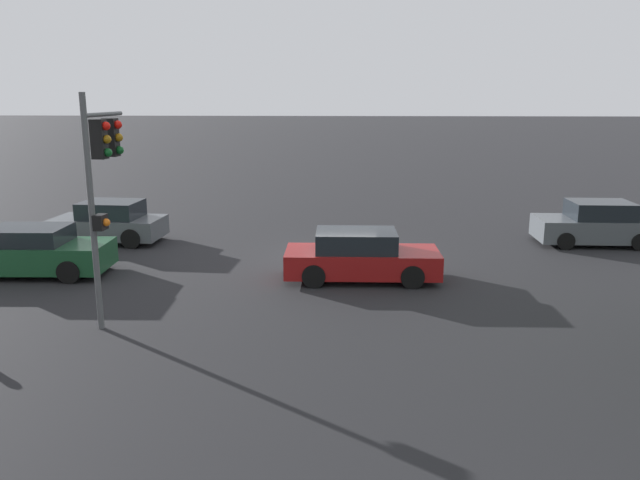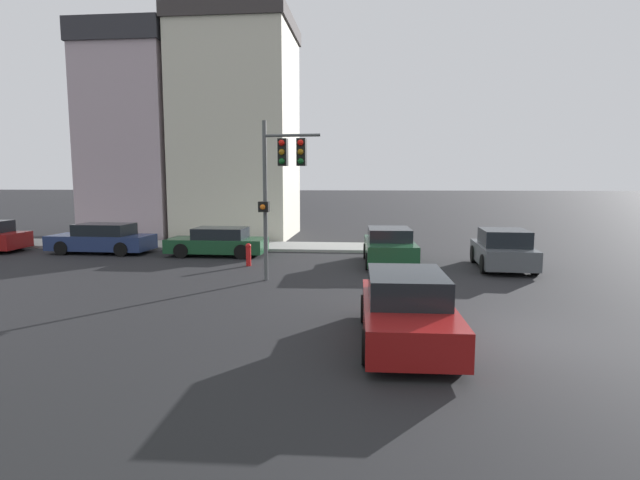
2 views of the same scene
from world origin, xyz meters
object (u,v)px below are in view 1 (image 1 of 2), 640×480
object	(u,v)px
traffic_signal	(102,166)
crossing_car_1	(360,257)
crossing_car_3	(595,224)
crossing_car_0	(109,223)
crossing_car_2	(34,252)

from	to	relation	value
traffic_signal	crossing_car_1	xyz separation A→B (m)	(-6.03, -3.74, -3.05)
crossing_car_1	crossing_car_3	bearing A→B (deg)	28.58
crossing_car_0	crossing_car_3	xyz separation A→B (m)	(-17.89, -0.56, 0.01)
crossing_car_3	crossing_car_1	bearing A→B (deg)	30.20
traffic_signal	crossing_car_2	size ratio (longest dim) A/B	1.22
crossing_car_1	crossing_car_3	world-z (taller)	crossing_car_3
crossing_car_3	crossing_car_2	bearing A→B (deg)	15.25
crossing_car_0	crossing_car_1	xyz separation A→B (m)	(-9.26, 4.39, -0.03)
crossing_car_1	crossing_car_2	xyz separation A→B (m)	(9.88, -0.03, 0.01)
traffic_signal	crossing_car_0	size ratio (longest dim) A/B	1.32
crossing_car_3	crossing_car_0	bearing A→B (deg)	2.15
crossing_car_0	crossing_car_2	bearing A→B (deg)	85.23
traffic_signal	crossing_car_2	bearing A→B (deg)	139.03
crossing_car_0	traffic_signal	bearing A→B (deg)	114.91
crossing_car_2	crossing_car_1	bearing A→B (deg)	-2.26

